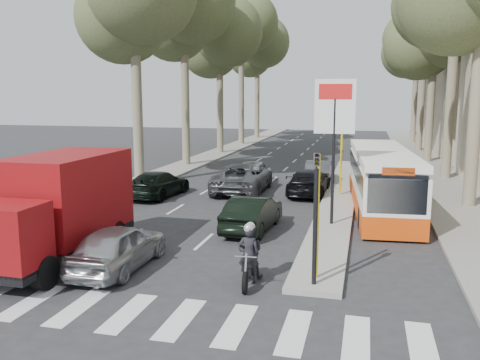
% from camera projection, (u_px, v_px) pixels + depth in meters
% --- Properties ---
extents(ground, '(120.00, 120.00, 0.00)m').
position_uv_depth(ground, '(212.00, 262.00, 15.47)').
color(ground, '#28282B').
rests_on(ground, ground).
extents(sidewalk_right, '(3.20, 70.00, 0.12)m').
position_uv_depth(sidewalk_right, '(424.00, 163.00, 37.31)').
color(sidewalk_right, gray).
rests_on(sidewalk_right, ground).
extents(median_left, '(2.40, 64.00, 0.12)m').
position_uv_depth(median_left, '(219.00, 153.00, 44.16)').
color(median_left, gray).
rests_on(median_left, ground).
extents(traffic_island, '(1.50, 26.00, 0.16)m').
position_uv_depth(traffic_island, '(340.00, 196.00, 25.20)').
color(traffic_island, gray).
rests_on(traffic_island, ground).
extents(billboard, '(1.50, 12.10, 5.60)m').
position_uv_depth(billboard, '(334.00, 131.00, 18.86)').
color(billboard, yellow).
rests_on(billboard, ground).
extents(traffic_light_island, '(0.16, 0.41, 3.60)m').
position_uv_depth(traffic_light_island, '(316.00, 196.00, 12.84)').
color(traffic_light_island, black).
rests_on(traffic_light_island, ground).
extents(tree_l_b, '(7.40, 7.20, 14.88)m').
position_uv_depth(tree_l_b, '(186.00, 6.00, 34.78)').
color(tree_l_b, '#6B604C').
rests_on(tree_l_b, ground).
extents(tree_l_c, '(7.40, 7.20, 13.71)m').
position_uv_depth(tree_l_c, '(221.00, 34.00, 42.56)').
color(tree_l_c, '#6B604C').
rests_on(tree_l_c, ground).
extents(tree_l_d, '(7.40, 7.20, 15.66)m').
position_uv_depth(tree_l_d, '(243.00, 26.00, 49.95)').
color(tree_l_d, '#6B604C').
rests_on(tree_l_d, ground).
extents(tree_l_e, '(7.40, 7.20, 14.49)m').
position_uv_depth(tree_l_e, '(259.00, 44.00, 57.80)').
color(tree_l_e, '#6B604C').
rests_on(tree_l_e, ground).
extents(tree_r_c, '(7.40, 7.20, 13.32)m').
position_uv_depth(tree_r_c, '(437.00, 29.00, 36.67)').
color(tree_r_c, '#6B604C').
rests_on(tree_r_c, ground).
extents(tree_r_d, '(7.40, 7.20, 14.88)m').
position_uv_depth(tree_r_d, '(427.00, 24.00, 44.07)').
color(tree_r_d, '#6B604C').
rests_on(tree_r_d, ground).
extents(tree_r_e, '(7.40, 7.20, 14.10)m').
position_uv_depth(tree_r_e, '(419.00, 42.00, 51.82)').
color(tree_r_e, '#6B604C').
rests_on(tree_r_e, ground).
extents(silver_hatchback, '(1.62, 3.99, 1.36)m').
position_uv_depth(silver_hatchback, '(118.00, 247.00, 14.71)').
color(silver_hatchback, '#AAADB2').
rests_on(silver_hatchback, ground).
extents(dark_hatchback, '(1.64, 4.05, 1.31)m').
position_uv_depth(dark_hatchback, '(253.00, 213.00, 18.98)').
color(dark_hatchback, black).
rests_on(dark_hatchback, ground).
extents(queue_car_a, '(2.63, 5.47, 1.50)m').
position_uv_depth(queue_car_a, '(243.00, 178.00, 26.52)').
color(queue_car_a, '#52555B').
rests_on(queue_car_a, ground).
extents(queue_car_b, '(1.97, 4.55, 1.30)m').
position_uv_depth(queue_car_b, '(309.00, 182.00, 25.78)').
color(queue_car_b, black).
rests_on(queue_car_b, ground).
extents(queue_car_c, '(1.78, 4.23, 1.43)m').
position_uv_depth(queue_car_c, '(253.00, 172.00, 28.70)').
color(queue_car_c, '#A6A9AE').
rests_on(queue_car_c, ground).
extents(queue_car_d, '(1.56, 4.02, 1.30)m').
position_uv_depth(queue_car_d, '(318.00, 172.00, 29.28)').
color(queue_car_d, '#4C4D53').
rests_on(queue_car_d, ground).
extents(queue_car_e, '(2.14, 4.55, 1.28)m').
position_uv_depth(queue_car_e, '(158.00, 184.00, 25.31)').
color(queue_car_e, black).
rests_on(queue_car_e, ground).
extents(red_truck, '(2.32, 6.03, 3.22)m').
position_uv_depth(red_truck, '(58.00, 206.00, 15.35)').
color(red_truck, black).
rests_on(red_truck, ground).
extents(city_bus, '(3.02, 10.42, 2.71)m').
position_uv_depth(city_bus, '(381.00, 178.00, 22.13)').
color(city_bus, '#DA450C').
rests_on(city_bus, ground).
extents(motorcycle, '(0.75, 1.97, 1.67)m').
position_uv_depth(motorcycle, '(250.00, 254.00, 13.75)').
color(motorcycle, black).
rests_on(motorcycle, ground).
extents(pedestrian_far, '(1.37, 0.89, 1.95)m').
position_uv_depth(pedestrian_far, '(477.00, 172.00, 26.11)').
color(pedestrian_far, '#6D6052').
rests_on(pedestrian_far, sidewalk_right).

